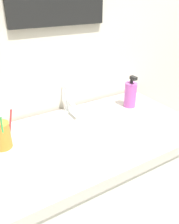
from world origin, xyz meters
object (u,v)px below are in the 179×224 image
faucet (69,101)px  toothbrush_cup (1,136)px  soap_dispenser (130,94)px  toothbrush_red (10,121)px  toothbrush_green (2,128)px

faucet → toothbrush_cup: bearing=-159.9°
faucet → soap_dispenser: 0.32m
toothbrush_cup → toothbrush_red: bearing=-1.5°
toothbrush_red → toothbrush_cup: bearing=178.5°
toothbrush_green → soap_dispenser: 0.64m
toothbrush_cup → soap_dispenser: size_ratio=0.63×
faucet → toothbrush_red: (-0.30, -0.13, 0.04)m
toothbrush_cup → toothbrush_green: 0.06m
toothbrush_red → soap_dispenser: size_ratio=1.03×
toothbrush_green → soap_dispenser: (0.64, 0.06, -0.04)m
soap_dispenser → toothbrush_cup: bearing=-177.5°
toothbrush_red → soap_dispenser: 0.60m
toothbrush_cup → soap_dispenser: 0.64m
toothbrush_cup → toothbrush_red: (0.04, -0.00, 0.05)m
faucet → toothbrush_green: 0.38m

